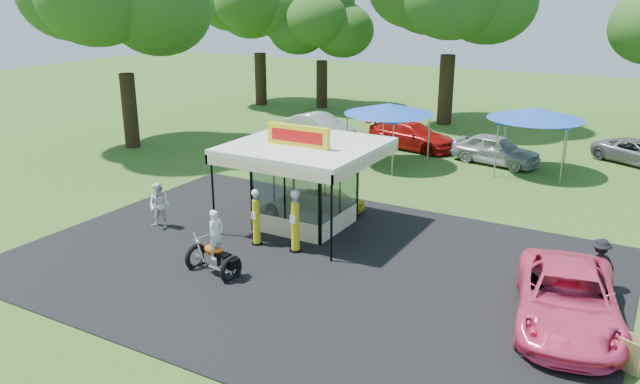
# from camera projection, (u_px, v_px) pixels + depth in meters

# --- Properties ---
(ground) EXTENTS (120.00, 120.00, 0.00)m
(ground) POSITION_uv_depth(u_px,v_px,m) (279.00, 286.00, 19.81)
(ground) COLOR #355A1C
(ground) RESTS_ON ground
(asphalt_apron) EXTENTS (20.00, 14.00, 0.04)m
(asphalt_apron) POSITION_uv_depth(u_px,v_px,m) (311.00, 263.00, 21.46)
(asphalt_apron) COLOR black
(asphalt_apron) RESTS_ON ground
(gas_station_kiosk) EXTENTS (5.40, 5.40, 4.18)m
(gas_station_kiosk) POSITION_uv_depth(u_px,v_px,m) (306.00, 183.00, 24.33)
(gas_station_kiosk) COLOR white
(gas_station_kiosk) RESTS_ON ground
(gas_pump_left) EXTENTS (0.40, 0.40, 2.17)m
(gas_pump_left) POSITION_uv_depth(u_px,v_px,m) (256.00, 218.00, 22.71)
(gas_pump_left) COLOR black
(gas_pump_left) RESTS_ON ground
(gas_pump_right) EXTENTS (0.44, 0.44, 2.34)m
(gas_pump_right) POSITION_uv_depth(u_px,v_px,m) (295.00, 223.00, 22.07)
(gas_pump_right) COLOR black
(gas_pump_right) RESTS_ON ground
(motorcycle) EXTENTS (2.05, 1.17, 2.36)m
(motorcycle) POSITION_uv_depth(u_px,v_px,m) (215.00, 249.00, 20.34)
(motorcycle) COLOR black
(motorcycle) RESTS_ON ground
(spare_tires) EXTENTS (0.99, 0.62, 0.85)m
(spare_tires) POSITION_uv_depth(u_px,v_px,m) (270.00, 214.00, 25.01)
(spare_tires) COLOR black
(spare_tires) RESTS_ON ground
(a_frame_sign) EXTENTS (0.60, 0.67, 0.98)m
(a_frame_sign) POSITION_uv_depth(u_px,v_px,m) (630.00, 356.00, 15.15)
(a_frame_sign) COLOR #593819
(a_frame_sign) RESTS_ON ground
(kiosk_car) EXTENTS (2.82, 1.13, 0.96)m
(kiosk_car) POSITION_uv_depth(u_px,v_px,m) (333.00, 199.00, 26.55)
(kiosk_car) COLOR yellow
(kiosk_car) RESTS_ON ground
(pink_sedan) EXTENTS (3.80, 6.24, 1.62)m
(pink_sedan) POSITION_uv_depth(u_px,v_px,m) (568.00, 299.00, 17.29)
(pink_sedan) COLOR #F74379
(pink_sedan) RESTS_ON ground
(spectator_west) EXTENTS (1.04, 0.89, 1.85)m
(spectator_west) POSITION_uv_depth(u_px,v_px,m) (159.00, 206.00, 24.39)
(spectator_west) COLOR white
(spectator_west) RESTS_ON ground
(spectator_east_a) EXTENTS (1.25, 1.16, 1.69)m
(spectator_east_a) POSITION_uv_depth(u_px,v_px,m) (599.00, 264.00, 19.37)
(spectator_east_a) COLOR black
(spectator_east_a) RESTS_ON ground
(bg_car_a) EXTENTS (5.21, 2.93, 1.63)m
(bg_car_a) POSITION_uv_depth(u_px,v_px,m) (320.00, 127.00, 38.97)
(bg_car_a) COLOR beige
(bg_car_a) RESTS_ON ground
(bg_car_b) EXTENTS (5.69, 3.01, 1.57)m
(bg_car_b) POSITION_uv_depth(u_px,v_px,m) (412.00, 136.00, 36.84)
(bg_car_b) COLOR #AC110D
(bg_car_b) RESTS_ON ground
(bg_car_c) EXTENTS (5.00, 2.83, 1.60)m
(bg_car_c) POSITION_uv_depth(u_px,v_px,m) (496.00, 150.00, 33.54)
(bg_car_c) COLOR #9C9DA0
(bg_car_c) RESTS_ON ground
(bg_car_d) EXTENTS (5.15, 4.07, 1.30)m
(bg_car_d) POSITION_uv_depth(u_px,v_px,m) (638.00, 152.00, 33.58)
(bg_car_d) COLOR slate
(bg_car_d) RESTS_ON ground
(tent_west) EXTENTS (4.74, 4.74, 3.32)m
(tent_west) POSITION_uv_depth(u_px,v_px,m) (389.00, 109.00, 32.82)
(tent_west) COLOR gray
(tent_west) RESTS_ON ground
(tent_east) EXTENTS (4.79, 4.79, 3.35)m
(tent_east) POSITION_uv_depth(u_px,v_px,m) (536.00, 114.00, 31.32)
(tent_east) COLOR gray
(tent_east) RESTS_ON ground
(oak_far_a) EXTENTS (9.85, 9.85, 11.67)m
(oak_far_a) POSITION_uv_depth(u_px,v_px,m) (259.00, 11.00, 49.15)
(oak_far_a) COLOR black
(oak_far_a) RESTS_ON ground
(oak_far_b) EXTENTS (8.61, 8.61, 10.26)m
(oak_far_b) POSITION_uv_depth(u_px,v_px,m) (322.00, 23.00, 48.16)
(oak_far_b) COLOR black
(oak_far_b) RESTS_ON ground
(oak_near) EXTENTS (11.24, 11.24, 12.94)m
(oak_near) POSITION_uv_depth(u_px,v_px,m) (120.00, 6.00, 35.02)
(oak_near) COLOR black
(oak_near) RESTS_ON ground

